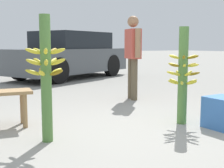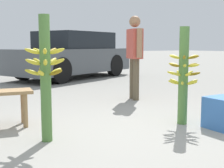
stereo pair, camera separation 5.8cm
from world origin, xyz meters
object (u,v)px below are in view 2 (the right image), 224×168
parked_car (73,56)px  produce_crate (224,113)px  banana_stalk_left (45,76)px  banana_stalk_center (183,75)px  vendor_person (135,50)px

parked_car → produce_crate: (-0.86, -6.45, -0.50)m
banana_stalk_left → produce_crate: (2.04, -0.64, -0.51)m
banana_stalk_center → vendor_person: vendor_person is taller
banana_stalk_left → banana_stalk_center: bearing=-6.6°
banana_stalk_center → vendor_person: (0.53, 1.84, 0.28)m
banana_stalk_left → vendor_person: 2.82m
vendor_person → produce_crate: size_ratio=4.01×
banana_stalk_left → parked_car: 6.49m
vendor_person → produce_crate: vendor_person is taller
banana_stalk_center → banana_stalk_left: bearing=173.4°
parked_car → produce_crate: size_ratio=11.39×
vendor_person → parked_car: (0.60, 4.17, -0.23)m
banana_stalk_left → parked_car: size_ratio=0.30×
vendor_person → banana_stalk_center: bearing=0.4°
vendor_person → parked_car: size_ratio=0.35×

